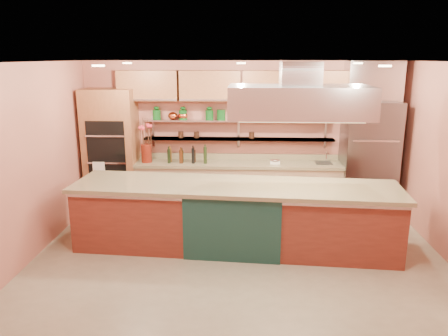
# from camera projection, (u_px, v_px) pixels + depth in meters

# --- Properties ---
(floor) EXTENTS (6.00, 5.00, 0.02)m
(floor) POSITION_uv_depth(u_px,v_px,m) (239.00, 261.00, 6.33)
(floor) COLOR gray
(floor) RESTS_ON ground
(ceiling) EXTENTS (6.00, 5.00, 0.02)m
(ceiling) POSITION_uv_depth(u_px,v_px,m) (240.00, 62.00, 5.63)
(ceiling) COLOR black
(ceiling) RESTS_ON wall_back
(wall_back) EXTENTS (6.00, 0.04, 2.80)m
(wall_back) POSITION_uv_depth(u_px,v_px,m) (241.00, 135.00, 8.40)
(wall_back) COLOR #BA6B58
(wall_back) RESTS_ON floor
(wall_front) EXTENTS (6.00, 0.04, 2.80)m
(wall_front) POSITION_uv_depth(u_px,v_px,m) (235.00, 242.00, 3.56)
(wall_front) COLOR #BA6B58
(wall_front) RESTS_ON floor
(wall_left) EXTENTS (0.04, 5.00, 2.80)m
(wall_left) POSITION_uv_depth(u_px,v_px,m) (26.00, 165.00, 6.12)
(wall_left) COLOR #BA6B58
(wall_left) RESTS_ON floor
(oven_stack) EXTENTS (0.95, 0.64, 2.30)m
(oven_stack) POSITION_uv_depth(u_px,v_px,m) (112.00, 150.00, 8.26)
(oven_stack) COLOR #965A36
(oven_stack) RESTS_ON floor
(refrigerator) EXTENTS (0.95, 0.72, 2.10)m
(refrigerator) POSITION_uv_depth(u_px,v_px,m) (368.00, 158.00, 8.03)
(refrigerator) COLOR slate
(refrigerator) RESTS_ON floor
(back_counter) EXTENTS (3.84, 0.64, 0.93)m
(back_counter) POSITION_uv_depth(u_px,v_px,m) (238.00, 186.00, 8.34)
(back_counter) COLOR tan
(back_counter) RESTS_ON floor
(wall_shelf_lower) EXTENTS (3.60, 0.26, 0.03)m
(wall_shelf_lower) POSITION_uv_depth(u_px,v_px,m) (238.00, 139.00, 8.29)
(wall_shelf_lower) COLOR silver
(wall_shelf_lower) RESTS_ON wall_back
(wall_shelf_upper) EXTENTS (3.60, 0.26, 0.03)m
(wall_shelf_upper) POSITION_uv_depth(u_px,v_px,m) (239.00, 121.00, 8.20)
(wall_shelf_upper) COLOR silver
(wall_shelf_upper) RESTS_ON wall_back
(upper_cabinets) EXTENTS (4.60, 0.36, 0.55)m
(upper_cabinets) POSITION_uv_depth(u_px,v_px,m) (242.00, 86.00, 7.99)
(upper_cabinets) COLOR #965A36
(upper_cabinets) RESTS_ON wall_back
(range_hood) EXTENTS (2.00, 1.00, 0.45)m
(range_hood) POSITION_uv_depth(u_px,v_px,m) (299.00, 102.00, 6.20)
(range_hood) COLOR silver
(range_hood) RESTS_ON ceiling
(ceiling_downlights) EXTENTS (4.00, 2.80, 0.02)m
(ceiling_downlights) POSITION_uv_depth(u_px,v_px,m) (240.00, 64.00, 5.83)
(ceiling_downlights) COLOR #FFE5A5
(ceiling_downlights) RESTS_ON ceiling
(island) EXTENTS (4.87, 1.39, 1.00)m
(island) POSITION_uv_depth(u_px,v_px,m) (235.00, 216.00, 6.67)
(island) COLOR maroon
(island) RESTS_ON floor
(flower_vase) EXTENTS (0.20, 0.20, 0.35)m
(flower_vase) POSITION_uv_depth(u_px,v_px,m) (146.00, 153.00, 8.22)
(flower_vase) COLOR maroon
(flower_vase) RESTS_ON back_counter
(oil_bottle_cluster) EXTENTS (0.83, 0.41, 0.26)m
(oil_bottle_cluster) POSITION_uv_depth(u_px,v_px,m) (187.00, 156.00, 8.19)
(oil_bottle_cluster) COLOR black
(oil_bottle_cluster) RESTS_ON back_counter
(kitchen_scale) EXTENTS (0.22, 0.19, 0.10)m
(kitchen_scale) POSITION_uv_depth(u_px,v_px,m) (275.00, 161.00, 8.13)
(kitchen_scale) COLOR white
(kitchen_scale) RESTS_ON back_counter
(bar_faucet) EXTENTS (0.04, 0.04, 0.21)m
(bar_faucet) POSITION_uv_depth(u_px,v_px,m) (326.00, 157.00, 8.17)
(bar_faucet) COLOR white
(bar_faucet) RESTS_ON back_counter
(copper_kettle) EXTENTS (0.20, 0.20, 0.14)m
(copper_kettle) POSITION_uv_depth(u_px,v_px,m) (173.00, 116.00, 8.24)
(copper_kettle) COLOR #CF592F
(copper_kettle) RESTS_ON wall_shelf_upper
(green_canister) EXTENTS (0.19, 0.19, 0.19)m
(green_canister) POSITION_uv_depth(u_px,v_px,m) (221.00, 115.00, 8.19)
(green_canister) COLOR #0E4214
(green_canister) RESTS_ON wall_shelf_upper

